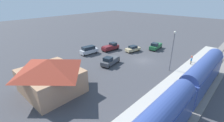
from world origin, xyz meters
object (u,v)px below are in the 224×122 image
Objects in this scene: pedestrian_on_platform at (192,58)px; light_pole_near_platform at (173,47)px; sedan_tan at (133,49)px; pickup_maroon at (111,47)px; pedestrian_waiting_far at (191,60)px; station_building at (50,75)px; pickup_charcoal at (110,61)px; suv_silver at (89,50)px; pickup_green at (156,46)px.

pedestrian_on_platform is 8.57m from light_pole_near_platform.
pickup_maroon is at bearing 31.32° from sedan_tan.
pedestrian_on_platform is 1.42m from pedestrian_waiting_far.
pickup_maroon is at bearing -71.54° from station_building.
sedan_tan is (1.93, -25.85, -2.13)m from station_building.
pickup_charcoal is (13.57, 13.67, -0.25)m from pedestrian_on_platform.
suv_silver is (9.41, -1.43, 0.12)m from pickup_charcoal.
pickup_maroon is 6.82m from suv_silver.
pickup_green reaches higher than sedan_tan.
pickup_charcoal is at bearing 41.43° from pedestrian_waiting_far.
pedestrian_on_platform is at bearing -171.06° from sedan_tan.
pickup_maroon reaches higher than pedestrian_waiting_far.
pickup_maroon is at bearing -47.58° from pickup_charcoal.
pedestrian_on_platform is at bearing 160.94° from pickup_green.
sedan_tan is at bearing -81.69° from pickup_charcoal.
pickup_green reaches higher than pedestrian_waiting_far.
light_pole_near_platform is at bearing 159.67° from sedan_tan.
sedan_tan is 0.85× the size of pickup_charcoal.
station_building reaches higher than pedestrian_on_platform.
pickup_green is 0.65× the size of light_pole_near_platform.
pickup_maroon is 0.65× the size of light_pole_near_platform.
sedan_tan is at bearing -148.68° from pickup_maroon.
pickup_maroon is 1.09× the size of suv_silver.
suv_silver reaches higher than pickup_green.
pedestrian_waiting_far is at bearing -176.25° from sedan_tan.
pickup_maroon is 13.48m from pickup_green.
pedestrian_waiting_far is 25.74m from suv_silver.
light_pole_near_platform is at bearing 67.47° from pedestrian_waiting_far.
station_building is 26.01m from sedan_tan.
pedestrian_waiting_far is 21.60m from pickup_maroon.
pedestrian_waiting_far is 0.34× the size of suv_silver.
station_building is 1.17× the size of light_pole_near_platform.
pickup_maroon is 1.00× the size of pickup_green.
station_building is 2.09× the size of sedan_tan.
pedestrian_waiting_far is 18.58m from pickup_charcoal.
pickup_charcoal is at bearing 98.31° from sedan_tan.
sedan_tan is at bearing 59.41° from pickup_green.
light_pole_near_platform reaches higher than sedan_tan.
light_pole_near_platform is at bearing 175.47° from pickup_maroon.
pickup_green and pickup_charcoal have the same top height.
station_building is at bearing 108.46° from pickup_maroon.
suv_silver is (23.34, 10.86, -0.13)m from pedestrian_waiting_far.
pickup_green is 17.75m from pickup_charcoal.
station_building is 30.19m from pedestrian_waiting_far.
light_pole_near_platform is (-13.13, 4.87, 4.44)m from sedan_tan.
light_pole_near_platform reaches higher than pedestrian_on_platform.
pickup_maroon is (7.50, -22.47, -1.98)m from station_building.
station_building is 1.77× the size of pickup_charcoal.
suv_silver is at bearing 28.04° from pedestrian_on_platform.
pedestrian_waiting_far is 0.20× the size of light_pole_near_platform.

